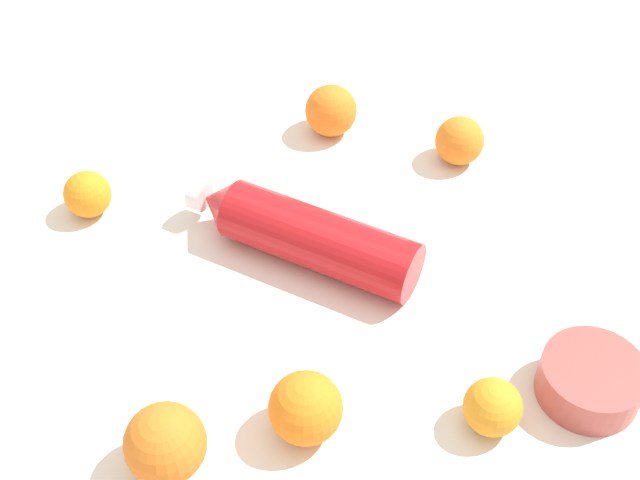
% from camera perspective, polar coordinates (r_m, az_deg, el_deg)
% --- Properties ---
extents(ground_plane, '(2.40, 2.40, 0.00)m').
position_cam_1_polar(ground_plane, '(1.07, -1.97, 0.16)').
color(ground_plane, silver).
extents(water_bottle, '(0.27, 0.24, 0.07)m').
position_cam_1_polar(water_bottle, '(1.02, -1.16, 0.43)').
color(water_bottle, red).
rests_on(water_bottle, ground_plane).
extents(orange_0, '(0.06, 0.06, 0.06)m').
position_cam_1_polar(orange_0, '(0.90, 11.59, -10.99)').
color(orange_0, orange).
rests_on(orange_0, ground_plane).
extents(orange_1, '(0.07, 0.07, 0.07)m').
position_cam_1_polar(orange_1, '(1.21, 0.75, 8.73)').
color(orange_1, orange).
rests_on(orange_1, ground_plane).
extents(orange_2, '(0.08, 0.08, 0.08)m').
position_cam_1_polar(orange_2, '(0.86, -10.41, -13.37)').
color(orange_2, orange).
rests_on(orange_2, ground_plane).
extents(orange_3, '(0.08, 0.08, 0.08)m').
position_cam_1_polar(orange_3, '(0.87, -0.98, -11.28)').
color(orange_3, orange).
rests_on(orange_3, ground_plane).
extents(orange_4, '(0.06, 0.06, 0.06)m').
position_cam_1_polar(orange_4, '(1.13, -15.43, 3.00)').
color(orange_4, orange).
rests_on(orange_4, ground_plane).
extents(orange_5, '(0.07, 0.07, 0.07)m').
position_cam_1_polar(orange_5, '(1.18, 9.41, 6.64)').
color(orange_5, orange).
rests_on(orange_5, ground_plane).
extents(ceramic_bowl, '(0.11, 0.11, 0.05)m').
position_cam_1_polar(ceramic_bowl, '(0.95, 17.81, -9.00)').
color(ceramic_bowl, '#B24C47').
rests_on(ceramic_bowl, ground_plane).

